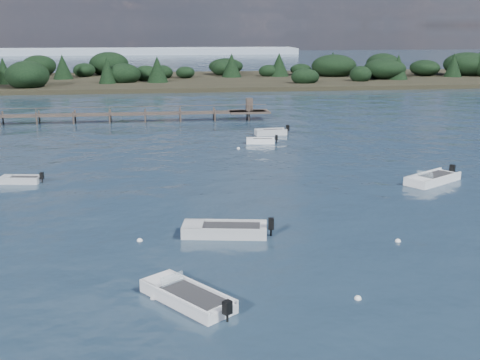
{
  "coord_description": "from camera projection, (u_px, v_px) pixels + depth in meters",
  "views": [
    {
      "loc": [
        -7.06,
        -26.45,
        11.51
      ],
      "look_at": [
        -1.69,
        14.0,
        1.0
      ],
      "focal_mm": 45.0,
      "sensor_mm": 36.0,
      "label": 1
    }
  ],
  "objects": [
    {
      "name": "tender_far_grey",
      "position": [
        21.0,
        181.0,
        45.29
      ],
      "size": [
        3.29,
        1.61,
        1.04
      ],
      "color": "#B0B4B8",
      "rests_on": "ground"
    },
    {
      "name": "dinghy_mid_white_b",
      "position": [
        432.0,
        180.0,
        45.4
      ],
      "size": [
        5.09,
        4.17,
        1.31
      ],
      "color": "white",
      "rests_on": "ground"
    },
    {
      "name": "buoy_extra_a",
      "position": [
        154.0,
        299.0,
        26.11
      ],
      "size": [
        0.32,
        0.32,
        0.32
      ],
      "primitive_type": "sphere",
      "color": "white",
      "rests_on": "ground"
    },
    {
      "name": "buoy_b",
      "position": [
        398.0,
        241.0,
        33.01
      ],
      "size": [
        0.32,
        0.32,
        0.32
      ],
      "primitive_type": "sphere",
      "color": "white",
      "rests_on": "ground"
    },
    {
      "name": "dinghy_mid_grey",
      "position": [
        224.0,
        232.0,
        33.99
      ],
      "size": [
        5.26,
        2.59,
        1.3
      ],
      "color": "#B0B4B8",
      "rests_on": "ground"
    },
    {
      "name": "buoy_c",
      "position": [
        140.0,
        241.0,
        33.09
      ],
      "size": [
        0.32,
        0.32,
        0.32
      ],
      "primitive_type": "sphere",
      "color": "white",
      "rests_on": "ground"
    },
    {
      "name": "ground",
      "position": [
        210.0,
        108.0,
        86.76
      ],
      "size": [
        400.0,
        400.0,
        0.0
      ],
      "primitive_type": "plane",
      "color": "#172736",
      "rests_on": "ground"
    },
    {
      "name": "dinghy_near_olive",
      "position": [
        187.0,
        298.0,
        25.77
      ],
      "size": [
        4.1,
        4.67,
        1.2
      ],
      "color": "white",
      "rests_on": "ground"
    },
    {
      "name": "tender_far_grey_b",
      "position": [
        271.0,
        133.0,
        65.14
      ],
      "size": [
        3.82,
        1.63,
        1.29
      ],
      "color": "#B0B4B8",
      "rests_on": "ground"
    },
    {
      "name": "far_headland",
      "position": [
        311.0,
        72.0,
        127.86
      ],
      "size": [
        190.0,
        40.0,
        5.8
      ],
      "color": "black",
      "rests_on": "ground"
    },
    {
      "name": "buoy_e",
      "position": [
        238.0,
        149.0,
        57.88
      ],
      "size": [
        0.32,
        0.32,
        0.32
      ],
      "primitive_type": "sphere",
      "color": "white",
      "rests_on": "ground"
    },
    {
      "name": "tender_far_white",
      "position": [
        260.0,
        142.0,
        60.45
      ],
      "size": [
        3.22,
        1.49,
        1.08
      ],
      "color": "white",
      "rests_on": "ground"
    },
    {
      "name": "jetty",
      "position": [
        38.0,
        116.0,
        72.22
      ],
      "size": [
        64.5,
        3.2,
        3.4
      ],
      "color": "#483C34",
      "rests_on": "ground"
    },
    {
      "name": "buoy_a",
      "position": [
        358.0,
        299.0,
        26.08
      ],
      "size": [
        0.32,
        0.32,
        0.32
      ],
      "primitive_type": "sphere",
      "color": "white",
      "rests_on": "ground"
    }
  ]
}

